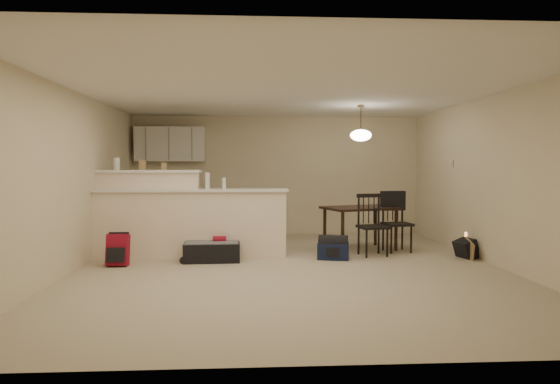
{
  "coord_description": "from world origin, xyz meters",
  "views": [
    {
      "loc": [
        -0.55,
        -7.03,
        1.46
      ],
      "look_at": [
        -0.1,
        0.7,
        1.05
      ],
      "focal_mm": 32.0,
      "sensor_mm": 36.0,
      "label": 1
    }
  ],
  "objects": [
    {
      "name": "small_box",
      "position": [
        -1.95,
        1.12,
        1.45
      ],
      "size": [
        0.08,
        0.06,
        0.12
      ],
      "primitive_type": "cube",
      "color": "#95784C",
      "rests_on": "breakfast_bar"
    },
    {
      "name": "bottle_a",
      "position": [
        -1.24,
        0.9,
        1.22
      ],
      "size": [
        0.07,
        0.07,
        0.26
      ],
      "primitive_type": "cylinder",
      "color": "silver",
      "rests_on": "breakfast_bar"
    },
    {
      "name": "dining_table",
      "position": [
        1.33,
        1.46,
        0.66
      ],
      "size": [
        1.39,
        1.14,
        0.75
      ],
      "rotation": [
        0.0,
        0.0,
        0.32
      ],
      "color": "black",
      "rests_on": "ground"
    },
    {
      "name": "navy_duffel",
      "position": [
        0.73,
        0.61,
        0.13
      ],
      "size": [
        0.52,
        0.36,
        0.26
      ],
      "primitive_type": "cube",
      "rotation": [
        0.0,
        0.0,
        -0.23
      ],
      "color": "#121A38",
      "rests_on": "ground"
    },
    {
      "name": "breakfast_bar",
      "position": [
        -1.76,
        0.98,
        0.61
      ],
      "size": [
        3.08,
        0.58,
        1.39
      ],
      "color": "#F9E4C9",
      "rests_on": "ground"
    },
    {
      "name": "pendant_lamp",
      "position": [
        1.33,
        1.46,
        1.99
      ],
      "size": [
        0.36,
        0.36,
        0.62
      ],
      "color": "brown",
      "rests_on": "room"
    },
    {
      "name": "red_backpack",
      "position": [
        -2.49,
        0.3,
        0.23
      ],
      "size": [
        0.31,
        0.19,
        0.46
      ],
      "primitive_type": "cube",
      "rotation": [
        0.0,
        0.0,
        0.0
      ],
      "color": "maroon",
      "rests_on": "ground"
    },
    {
      "name": "bottle_b",
      "position": [
        -0.98,
        0.9,
        1.18
      ],
      "size": [
        0.06,
        0.06,
        0.18
      ],
      "primitive_type": "cylinder",
      "color": "silver",
      "rests_on": "breakfast_bar"
    },
    {
      "name": "upper_cabinets",
      "position": [
        -2.2,
        3.32,
        1.9
      ],
      "size": [
        1.4,
        0.34,
        0.7
      ],
      "primitive_type": "cube",
      "color": "white",
      "rests_on": "room"
    },
    {
      "name": "cereal_box",
      "position": [
        -2.3,
        1.12,
        1.47
      ],
      "size": [
        0.1,
        0.07,
        0.16
      ],
      "primitive_type": "cube",
      "color": "#95784C",
      "rests_on": "breakfast_bar"
    },
    {
      "name": "room",
      "position": [
        0.0,
        0.0,
        1.25
      ],
      "size": [
        7.0,
        7.02,
        2.5
      ],
      "color": "#B5A88B",
      "rests_on": "ground"
    },
    {
      "name": "thermostat",
      "position": [
        2.98,
        1.55,
        1.5
      ],
      "size": [
        0.02,
        0.12,
        0.12
      ],
      "primitive_type": "cube",
      "color": "beige",
      "rests_on": "room"
    },
    {
      "name": "dining_chair_far",
      "position": [
        1.92,
        1.24,
        0.5
      ],
      "size": [
        0.5,
        0.48,
        1.0
      ],
      "primitive_type": null,
      "rotation": [
        0.0,
        0.0,
        0.15
      ],
      "color": "black",
      "rests_on": "ground"
    },
    {
      "name": "cardboard_sheet",
      "position": [
        2.85,
        0.49,
        0.15
      ],
      "size": [
        0.06,
        0.39,
        0.3
      ],
      "primitive_type": "cube",
      "rotation": [
        0.0,
        0.0,
        1.48
      ],
      "color": "#95784C",
      "rests_on": "ground"
    },
    {
      "name": "dining_chair_near",
      "position": [
        1.42,
        0.88,
        0.5
      ],
      "size": [
        0.5,
        0.48,
        1.0
      ],
      "primitive_type": null,
      "rotation": [
        0.0,
        0.0,
        0.17
      ],
      "color": "black",
      "rests_on": "ground"
    },
    {
      "name": "black_daypack",
      "position": [
        2.85,
        0.61,
        0.14
      ],
      "size": [
        0.3,
        0.37,
        0.29
      ],
      "primitive_type": "cube",
      "rotation": [
        0.0,
        0.0,
        1.81
      ],
      "color": "black",
      "rests_on": "ground"
    },
    {
      "name": "kitchen_counter",
      "position": [
        -2.0,
        3.19,
        0.45
      ],
      "size": [
        1.8,
        0.6,
        0.9
      ],
      "primitive_type": "cube",
      "color": "white",
      "rests_on": "ground"
    },
    {
      "name": "jar",
      "position": [
        -2.7,
        1.12,
        1.49
      ],
      "size": [
        0.1,
        0.1,
        0.2
      ],
      "primitive_type": "cylinder",
      "color": "silver",
      "rests_on": "breakfast_bar"
    },
    {
      "name": "suitcase",
      "position": [
        -1.15,
        0.61,
        0.14
      ],
      "size": [
        0.86,
        0.58,
        0.28
      ],
      "primitive_type": "cube",
      "rotation": [
        0.0,
        0.0,
        0.04
      ],
      "color": "black",
      "rests_on": "ground"
    }
  ]
}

